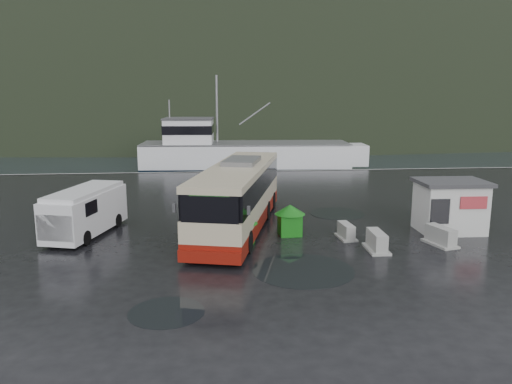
{
  "coord_description": "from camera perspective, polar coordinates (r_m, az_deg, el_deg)",
  "views": [
    {
      "loc": [
        -0.07,
        -23.18,
        6.73
      ],
      "look_at": [
        2.3,
        2.09,
        1.7
      ],
      "focal_mm": 35.0,
      "sensor_mm": 36.0,
      "label": 1
    }
  ],
  "objects": [
    {
      "name": "ground",
      "position": [
        24.14,
        -5.0,
        -5.02
      ],
      "size": [
        160.0,
        160.0,
        0.0
      ],
      "primitive_type": "plane",
      "color": "black",
      "rests_on": "ground"
    },
    {
      "name": "fishing_trawler",
      "position": [
        51.01,
        -1.21,
        3.62
      ],
      "size": [
        24.86,
        6.76,
        9.84
      ],
      "primitive_type": null,
      "rotation": [
        0.0,
        0.0,
        -0.06
      ],
      "color": "silver",
      "rests_on": "ground"
    },
    {
      "name": "jersey_barrier_a",
      "position": [
        22.54,
        13.58,
        -6.49
      ],
      "size": [
        0.9,
        1.71,
        0.84
      ],
      "primitive_type": null,
      "rotation": [
        0.0,
        0.0,
        -0.03
      ],
      "color": "#999993",
      "rests_on": "ground"
    },
    {
      "name": "waste_bin_left",
      "position": [
        24.32,
        3.86,
        -4.88
      ],
      "size": [
        1.12,
        1.12,
        1.49
      ],
      "primitive_type": null,
      "rotation": [
        0.0,
        0.0,
        0.05
      ],
      "color": "#136C13",
      "rests_on": "ground"
    },
    {
      "name": "harbor_water",
      "position": [
        133.35,
        -5.38,
        8.26
      ],
      "size": [
        300.0,
        180.0,
        0.02
      ],
      "primitive_type": "cube",
      "color": "black",
      "rests_on": "ground"
    },
    {
      "name": "jersey_barrier_b",
      "position": [
        24.05,
        10.24,
        -5.22
      ],
      "size": [
        0.82,
        1.47,
        0.71
      ],
      "primitive_type": null,
      "rotation": [
        0.0,
        0.0,
        0.07
      ],
      "color": "#999993",
      "rests_on": "ground"
    },
    {
      "name": "white_van",
      "position": [
        25.63,
        -18.74,
        -4.62
      ],
      "size": [
        3.26,
        5.77,
        2.28
      ],
      "primitive_type": null,
      "rotation": [
        0.0,
        0.0,
        -0.27
      ],
      "color": "silver",
      "rests_on": "ground"
    },
    {
      "name": "jersey_barrier_c",
      "position": [
        24.18,
        20.27,
        -5.67
      ],
      "size": [
        1.24,
        1.84,
        0.84
      ],
      "primitive_type": null,
      "rotation": [
        0.0,
        0.0,
        0.25
      ],
      "color": "#999993",
      "rests_on": "ground"
    },
    {
      "name": "dome_tent",
      "position": [
        23.31,
        -5.16,
        -5.62
      ],
      "size": [
        2.7,
        3.35,
        1.16
      ],
      "primitive_type": null,
      "rotation": [
        0.0,
        0.0,
        -0.21
      ],
      "color": "#282E1C",
      "rests_on": "ground"
    },
    {
      "name": "coach_bus",
      "position": [
        25.47,
        -2.0,
        -4.12
      ],
      "size": [
        5.93,
        12.56,
        3.45
      ],
      "primitive_type": null,
      "rotation": [
        0.0,
        0.0,
        -0.25
      ],
      "color": "#BEAF90",
      "rests_on": "ground"
    },
    {
      "name": "quay_edge",
      "position": [
        43.71,
        -5.21,
        2.3
      ],
      "size": [
        160.0,
        0.6,
        1.5
      ],
      "primitive_type": "cube",
      "color": "#999993",
      "rests_on": "ground"
    },
    {
      "name": "headland",
      "position": [
        273.45,
        -3.29,
        9.77
      ],
      "size": [
        780.0,
        540.0,
        570.0
      ],
      "primitive_type": "ellipsoid",
      "color": "black",
      "rests_on": "ground"
    },
    {
      "name": "puddles",
      "position": [
        21.63,
        4.87,
        -6.94
      ],
      "size": [
        11.39,
        15.06,
        0.01
      ],
      "color": "black",
      "rests_on": "ground"
    },
    {
      "name": "waste_bin_right",
      "position": [
        22.7,
        -1.62,
        -6.04
      ],
      "size": [
        1.3,
        1.3,
        1.44
      ],
      "primitive_type": null,
      "rotation": [
        0.0,
        0.0,
        -0.31
      ],
      "color": "#136C13",
      "rests_on": "ground"
    },
    {
      "name": "ticket_kiosk",
      "position": [
        26.63,
        21.09,
        -4.2
      ],
      "size": [
        3.35,
        2.58,
        2.57
      ],
      "primitive_type": null,
      "rotation": [
        0.0,
        0.0,
        -0.03
      ],
      "color": "silver",
      "rests_on": "ground"
    }
  ]
}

